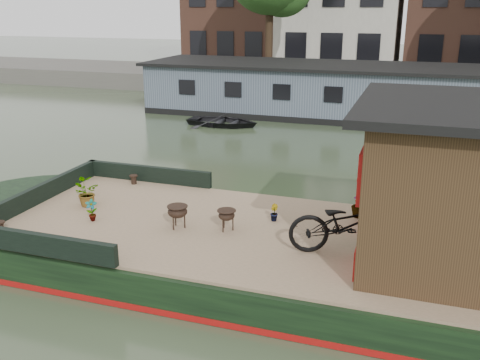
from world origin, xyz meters
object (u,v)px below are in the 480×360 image
(bicycle, at_px, (348,224))
(brazier_rear, at_px, (227,220))
(brazier_front, at_px, (178,217))
(dinghy, at_px, (223,118))
(potted_plant_a, at_px, (92,210))

(bicycle, relative_size, brazier_rear, 4.97)
(bicycle, height_order, brazier_rear, bicycle)
(brazier_front, relative_size, dinghy, 0.15)
(brazier_front, height_order, brazier_rear, brazier_front)
(potted_plant_a, distance_m, brazier_rear, 2.50)
(bicycle, xyz_separation_m, brazier_rear, (-2.11, 0.22, -0.30))
(brazier_front, xyz_separation_m, brazier_rear, (0.85, 0.17, -0.02))
(potted_plant_a, distance_m, dinghy, 11.31)
(brazier_rear, relative_size, dinghy, 0.14)
(bicycle, bearing_deg, brazier_rear, 67.55)
(dinghy, bearing_deg, potted_plant_a, -170.08)
(potted_plant_a, height_order, brazier_rear, potted_plant_a)
(bicycle, relative_size, potted_plant_a, 4.56)
(brazier_front, height_order, dinghy, brazier_front)
(brazier_front, bearing_deg, bicycle, -0.91)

